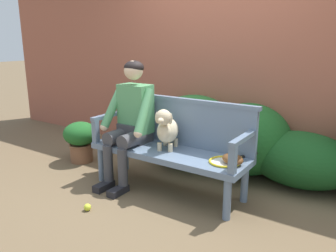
{
  "coord_description": "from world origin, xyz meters",
  "views": [
    {
      "loc": [
        1.8,
        -2.68,
        1.54
      ],
      "look_at": [
        0.0,
        0.0,
        0.69
      ],
      "focal_mm": 36.04,
      "sensor_mm": 36.0,
      "label": 1
    }
  ],
  "objects_px": {
    "tennis_racket": "(227,161)",
    "baseball_glove": "(232,159)",
    "person_seated": "(131,118)",
    "garden_bench": "(168,155)",
    "potted_plant": "(81,139)",
    "dog_on_bench": "(167,129)",
    "tennis_ball": "(87,207)"
  },
  "relations": [
    {
      "from": "person_seated",
      "to": "potted_plant",
      "type": "height_order",
      "value": "person_seated"
    },
    {
      "from": "person_seated",
      "to": "tennis_ball",
      "type": "relative_size",
      "value": 19.85
    },
    {
      "from": "person_seated",
      "to": "baseball_glove",
      "type": "relative_size",
      "value": 5.96
    },
    {
      "from": "garden_bench",
      "to": "dog_on_bench",
      "type": "bearing_deg",
      "value": 168.3
    },
    {
      "from": "baseball_glove",
      "to": "tennis_racket",
      "type": "bearing_deg",
      "value": -165.83
    },
    {
      "from": "garden_bench",
      "to": "person_seated",
      "type": "distance_m",
      "value": 0.57
    },
    {
      "from": "garden_bench",
      "to": "potted_plant",
      "type": "height_order",
      "value": "potted_plant"
    },
    {
      "from": "garden_bench",
      "to": "potted_plant",
      "type": "bearing_deg",
      "value": 176.21
    },
    {
      "from": "person_seated",
      "to": "dog_on_bench",
      "type": "bearing_deg",
      "value": 2.46
    },
    {
      "from": "person_seated",
      "to": "tennis_racket",
      "type": "xyz_separation_m",
      "value": [
        1.1,
        0.03,
        -0.26
      ]
    },
    {
      "from": "tennis_ball",
      "to": "potted_plant",
      "type": "relative_size",
      "value": 0.13
    },
    {
      "from": "baseball_glove",
      "to": "potted_plant",
      "type": "xyz_separation_m",
      "value": [
        -2.09,
        0.1,
        -0.18
      ]
    },
    {
      "from": "garden_bench",
      "to": "person_seated",
      "type": "xyz_separation_m",
      "value": [
        -0.47,
        -0.02,
        0.33
      ]
    },
    {
      "from": "person_seated",
      "to": "tennis_racket",
      "type": "distance_m",
      "value": 1.14
    },
    {
      "from": "dog_on_bench",
      "to": "tennis_ball",
      "type": "bearing_deg",
      "value": -114.51
    },
    {
      "from": "garden_bench",
      "to": "dog_on_bench",
      "type": "distance_m",
      "value": 0.28
    },
    {
      "from": "baseball_glove",
      "to": "person_seated",
      "type": "bearing_deg",
      "value": -147.88
    },
    {
      "from": "tennis_ball",
      "to": "potted_plant",
      "type": "xyz_separation_m",
      "value": [
        -1.02,
        0.86,
        0.27
      ]
    },
    {
      "from": "tennis_racket",
      "to": "tennis_ball",
      "type": "relative_size",
      "value": 8.75
    },
    {
      "from": "garden_bench",
      "to": "tennis_racket",
      "type": "height_order",
      "value": "tennis_racket"
    },
    {
      "from": "dog_on_bench",
      "to": "potted_plant",
      "type": "distance_m",
      "value": 1.43
    },
    {
      "from": "dog_on_bench",
      "to": "tennis_racket",
      "type": "xyz_separation_m",
      "value": [
        0.66,
        0.01,
        -0.21
      ]
    },
    {
      "from": "dog_on_bench",
      "to": "tennis_ball",
      "type": "xyz_separation_m",
      "value": [
        -0.35,
        -0.78,
        -0.62
      ]
    },
    {
      "from": "potted_plant",
      "to": "dog_on_bench",
      "type": "bearing_deg",
      "value": -3.68
    },
    {
      "from": "tennis_racket",
      "to": "baseball_glove",
      "type": "distance_m",
      "value": 0.07
    },
    {
      "from": "person_seated",
      "to": "tennis_ball",
      "type": "bearing_deg",
      "value": -82.98
    },
    {
      "from": "garden_bench",
      "to": "potted_plant",
      "type": "relative_size",
      "value": 3.21
    },
    {
      "from": "tennis_racket",
      "to": "person_seated",
      "type": "bearing_deg",
      "value": -178.48
    },
    {
      "from": "baseball_glove",
      "to": "garden_bench",
      "type": "bearing_deg",
      "value": -148.78
    },
    {
      "from": "tennis_racket",
      "to": "tennis_ball",
      "type": "height_order",
      "value": "tennis_racket"
    },
    {
      "from": "garden_bench",
      "to": "baseball_glove",
      "type": "bearing_deg",
      "value": -0.38
    },
    {
      "from": "garden_bench",
      "to": "tennis_ball",
      "type": "distance_m",
      "value": 0.93
    }
  ]
}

